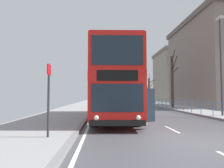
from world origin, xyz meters
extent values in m
cube|color=#4A4A4F|center=(0.00, 0.00, -0.03)|extent=(8.40, 140.00, 0.06)
cube|color=silver|center=(0.00, 2.60, 0.00)|extent=(0.12, 2.00, 0.00)
cube|color=silver|center=(0.00, 7.40, 0.00)|extent=(0.12, 2.00, 0.00)
cube|color=silver|center=(0.00, 12.20, 0.00)|extent=(0.12, 2.00, 0.00)
cube|color=silver|center=(0.00, 17.00, 0.00)|extent=(0.12, 2.00, 0.00)
cube|color=silver|center=(0.00, 21.80, 0.00)|extent=(0.12, 2.00, 0.00)
cube|color=silver|center=(0.00, 26.60, 0.00)|extent=(0.12, 2.00, 0.00)
cube|color=silver|center=(0.00, 31.40, 0.00)|extent=(0.12, 2.00, 0.00)
cube|color=silver|center=(0.00, 36.20, 0.00)|extent=(0.12, 2.00, 0.00)
cube|color=silver|center=(0.00, 41.00, 0.00)|extent=(0.12, 2.00, 0.00)
cube|color=silver|center=(0.00, 45.80, 0.00)|extent=(0.12, 2.00, 0.00)
cube|color=silver|center=(0.00, 50.60, 0.00)|extent=(0.12, 2.00, 0.00)
cube|color=silver|center=(-3.95, 0.00, 0.00)|extent=(0.12, 133.00, 0.00)
cube|color=gray|center=(-4.30, 0.00, 0.07)|extent=(0.20, 140.00, 0.14)
cube|color=#949494|center=(-6.40, 0.00, 0.07)|extent=(4.00, 140.00, 0.14)
cube|color=red|center=(-2.49, 6.75, 1.26)|extent=(2.75, 10.44, 1.82)
cube|color=red|center=(-2.49, 6.75, 2.41)|extent=(2.76, 10.50, 0.48)
cube|color=red|center=(-2.49, 6.75, 3.48)|extent=(2.75, 10.44, 1.67)
cube|color=#A91511|center=(-2.49, 6.75, 4.36)|extent=(2.66, 10.13, 0.08)
cube|color=#19232D|center=(-2.63, 1.55, 1.48)|extent=(2.17, 0.09, 1.17)
cube|color=black|center=(-2.63, 1.54, 2.41)|extent=(1.73, 0.08, 0.46)
cube|color=#19232D|center=(-2.63, 1.55, 3.48)|extent=(2.17, 0.09, 1.27)
cube|color=black|center=(-2.63, 1.54, 0.45)|extent=(2.34, 0.14, 0.24)
cube|color=white|center=(-2.49, 6.75, 0.41)|extent=(2.77, 10.50, 0.10)
cube|color=#19232D|center=(-1.24, 6.98, 1.52)|extent=(0.24, 8.09, 0.95)
cube|color=#19232D|center=(-1.24, 6.72, 3.57)|extent=(0.27, 9.34, 1.00)
cube|color=#19232D|center=(-3.73, 7.04, 1.52)|extent=(0.24, 8.09, 0.95)
cube|color=#19232D|center=(-3.73, 6.78, 3.57)|extent=(0.27, 9.34, 1.00)
sphere|color=white|center=(-1.77, 1.51, 0.67)|extent=(0.21, 0.21, 0.20)
sphere|color=white|center=(-3.49, 1.56, 0.67)|extent=(0.21, 0.21, 0.20)
cube|color=#19232D|center=(-1.09, 2.57, 1.13)|extent=(0.69, 0.47, 1.57)
cube|color=black|center=(-1.42, 2.88, 1.13)|extent=(0.12, 0.90, 1.57)
cylinder|color=black|center=(-1.39, 3.73, 0.52)|extent=(0.33, 1.05, 1.04)
cylinder|color=black|center=(-3.75, 3.79, 0.52)|extent=(0.33, 1.05, 1.04)
cylinder|color=black|center=(-1.22, 10.01, 0.52)|extent=(0.33, 1.05, 1.04)
cylinder|color=black|center=(-3.58, 10.07, 0.52)|extent=(0.33, 1.05, 1.04)
cylinder|color=#386BA8|center=(4.45, 7.09, 0.64)|extent=(0.05, 0.05, 1.00)
cylinder|color=#386BA8|center=(4.45, 8.82, 0.64)|extent=(0.05, 0.05, 1.00)
cylinder|color=#386BA8|center=(4.45, 10.55, 0.64)|extent=(0.05, 0.05, 1.00)
cylinder|color=#386BA8|center=(4.45, 12.28, 0.64)|extent=(0.05, 0.05, 1.00)
cylinder|color=#386BA8|center=(4.45, 14.01, 0.64)|extent=(0.05, 0.05, 1.00)
cylinder|color=#386BA8|center=(4.45, 15.74, 0.64)|extent=(0.05, 0.05, 1.00)
cylinder|color=#386BA8|center=(4.45, 17.46, 0.64)|extent=(0.05, 0.05, 1.00)
cylinder|color=#386BA8|center=(4.45, 19.19, 0.64)|extent=(0.05, 0.05, 1.00)
cylinder|color=#386BA8|center=(4.45, 20.92, 0.64)|extent=(0.05, 0.05, 1.00)
cylinder|color=#386BA8|center=(4.45, 22.65, 0.64)|extent=(0.05, 0.05, 1.00)
cylinder|color=#386BA8|center=(4.45, 24.38, 0.64)|extent=(0.05, 0.05, 1.00)
cylinder|color=#386BA8|center=(4.45, 26.11, 0.64)|extent=(0.05, 0.05, 1.00)
cylinder|color=#386BA8|center=(4.45, 14.01, 1.09)|extent=(0.04, 24.20, 0.04)
cylinder|color=#386BA8|center=(4.45, 14.01, 0.69)|extent=(0.04, 24.20, 0.04)
cylinder|color=#2D2D33|center=(-5.14, 0.36, 1.42)|extent=(0.08, 0.08, 2.55)
cube|color=red|center=(-5.14, 0.38, 2.49)|extent=(0.04, 0.44, 0.36)
cylinder|color=#38383D|center=(5.43, 7.60, 3.67)|extent=(0.14, 0.14, 7.05)
cube|color=#B2B2AD|center=(5.43, 7.60, 7.31)|extent=(0.28, 0.60, 0.20)
cylinder|color=brown|center=(5.79, 32.34, 2.54)|extent=(0.41, 0.41, 4.80)
cylinder|color=brown|center=(5.93, 32.77, 5.18)|extent=(0.39, 0.95, 1.68)
cylinder|color=brown|center=(5.28, 32.67, 3.43)|extent=(1.12, 0.76, 1.15)
cylinder|color=brown|center=(5.52, 33.11, 3.71)|extent=(0.64, 1.60, 0.91)
cylinder|color=brown|center=(6.27, 32.12, 4.34)|extent=(1.07, 0.58, 0.79)
cylinder|color=brown|center=(6.22, 32.69, 3.55)|extent=(0.92, 0.78, 1.10)
cylinder|color=brown|center=(5.25, 32.27, 3.21)|extent=(1.15, 0.22, 0.85)
cylinder|color=brown|center=(6.36, 32.39, 3.78)|extent=(1.22, 0.20, 1.77)
cylinder|color=#423328|center=(5.46, 18.26, 3.32)|extent=(0.34, 0.34, 6.36)
cylinder|color=#423328|center=(5.90, 18.41, 4.73)|extent=(0.98, 0.41, 0.93)
cylinder|color=#423328|center=(5.33, 17.34, 6.34)|extent=(0.35, 1.90, 1.15)
cylinder|color=#423328|center=(5.61, 17.75, 5.45)|extent=(0.43, 1.15, 1.92)
cylinder|color=#423328|center=(5.35, 17.76, 5.12)|extent=(0.35, 1.10, 0.99)
cube|color=gray|center=(18.18, 46.43, 6.26)|extent=(12.96, 13.06, 12.53)
cube|color=#6D6357|center=(18.18, 46.43, 12.88)|extent=(13.47, 13.58, 0.70)
camera|label=1|loc=(-3.26, -6.98, 1.58)|focal=33.11mm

